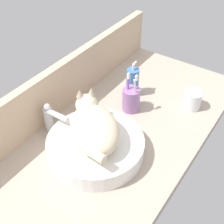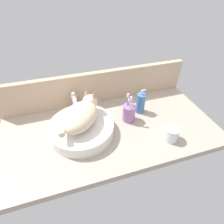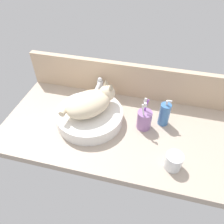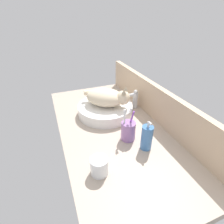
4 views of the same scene
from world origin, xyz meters
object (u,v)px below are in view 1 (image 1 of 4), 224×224
cat (94,126)px  water_glass (192,101)px  soap_dispenser (133,82)px  toothbrush_cup (131,99)px  faucet (51,118)px  sink_basin (96,146)px

cat → water_glass: cat is taller
cat → soap_dispenser: (38.39, 6.90, -5.85)cm
toothbrush_cup → water_glass: (16.31, -21.45, -2.03)cm
water_glass → faucet: bearing=138.9°
faucet → soap_dispenser: bearing=-18.7°
sink_basin → soap_dispenser: soap_dispenser is taller
soap_dispenser → toothbrush_cup: size_ratio=0.88×
faucet → soap_dispenser: 41.89cm
toothbrush_cup → cat: bearing=-176.9°
toothbrush_cup → faucet: bearing=147.8°
sink_basin → cat: cat is taller
faucet → water_glass: size_ratio=1.70×
cat → faucet: (-1.29, 20.31, -5.25)cm
sink_basin → faucet: faucet is taller
faucet → water_glass: faucet is taller
sink_basin → faucet: 21.78cm
soap_dispenser → toothbrush_cup: bearing=-151.6°
toothbrush_cup → water_glass: size_ratio=2.34×
sink_basin → soap_dispenser: bearing=11.5°
faucet → water_glass: 61.28cm
sink_basin → water_glass: size_ratio=4.50×
cat → soap_dispenser: cat is taller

